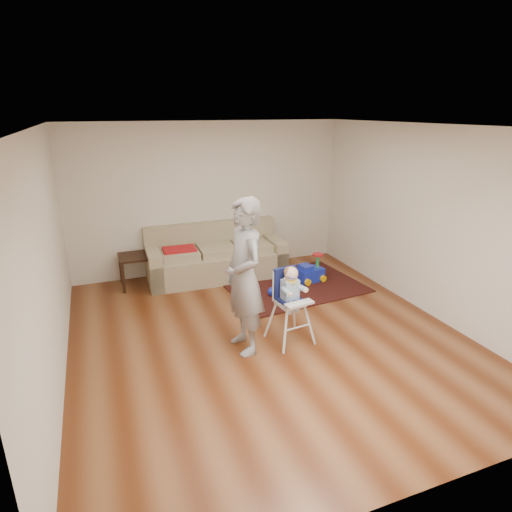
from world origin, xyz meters
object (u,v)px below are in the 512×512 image
object	(u,v)px
side_table	(137,271)
high_chair	(290,306)
toy_ball	(272,292)
adult	(244,277)
sofa	(216,252)
ride_on_toy	(311,268)

from	to	relation	value
side_table	high_chair	size ratio (longest dim) A/B	0.53
toy_ball	adult	distance (m)	1.85
side_table	adult	bearing A→B (deg)	-67.96
toy_ball	adult	bearing A→B (deg)	-125.08
side_table	sofa	bearing A→B (deg)	-3.37
ride_on_toy	high_chair	size ratio (longest dim) A/B	0.46
sofa	adult	size ratio (longest dim) A/B	1.26
ride_on_toy	toy_ball	bearing A→B (deg)	-168.06
toy_ball	high_chair	world-z (taller)	high_chair
high_chair	ride_on_toy	bearing A→B (deg)	47.38
high_chair	side_table	bearing A→B (deg)	115.00
toy_ball	adult	world-z (taller)	adult
sofa	high_chair	size ratio (longest dim) A/B	2.35
sofa	toy_ball	world-z (taller)	sofa
sofa	adult	world-z (taller)	adult
toy_ball	adult	size ratio (longest dim) A/B	0.07
toy_ball	ride_on_toy	bearing A→B (deg)	21.45
side_table	high_chair	world-z (taller)	high_chair
ride_on_toy	adult	distance (m)	2.57
ride_on_toy	high_chair	distance (m)	2.10
side_table	toy_ball	size ratio (longest dim) A/B	3.88
sofa	ride_on_toy	bearing A→B (deg)	-27.55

